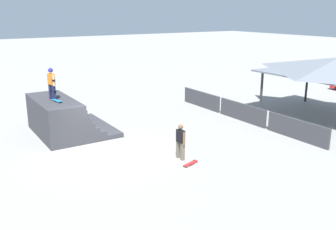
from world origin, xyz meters
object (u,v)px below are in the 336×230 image
at_px(skateboard_on_deck, 57,101).
at_px(bystander_walking, 181,140).
at_px(skateboard_on_ground, 191,163).
at_px(skater_on_deck, 51,82).

height_order(skateboard_on_deck, bystander_walking, skateboard_on_deck).
bearing_deg(skateboard_on_deck, skateboard_on_ground, 18.89).
relative_size(bystander_walking, skateboard_on_ground, 1.89).
distance_m(skater_on_deck, skateboard_on_deck, 1.09).
bearing_deg(skateboard_on_ground, skater_on_deck, 100.77).
distance_m(skateboard_on_deck, skateboard_on_ground, 7.62).
xyz_separation_m(skateboard_on_deck, skateboard_on_ground, (6.38, 3.69, -1.94)).
distance_m(skateboard_on_deck, bystander_walking, 6.80).
xyz_separation_m(skater_on_deck, skateboard_on_ground, (7.03, 3.72, -2.82)).
bearing_deg(skateboard_on_ground, bystander_walking, 73.72).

